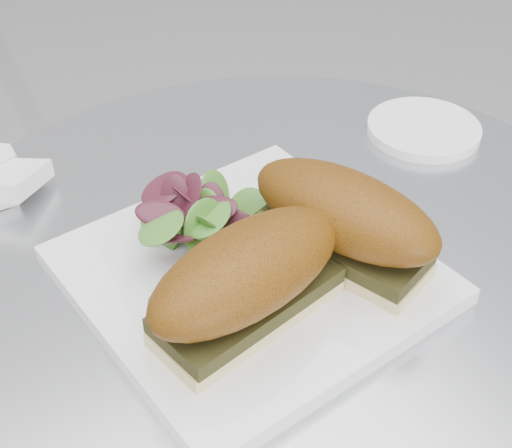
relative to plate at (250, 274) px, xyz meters
The scene contains 6 objects.
table 0.26m from the plate, ahead, with size 0.70×0.70×0.73m.
plate is the anchor object (origin of this frame).
sandwich_left 0.08m from the plate, 120.61° to the right, with size 0.19×0.12×0.08m.
sandwich_right 0.09m from the plate, 19.71° to the right, with size 0.14×0.19×0.08m.
salad 0.08m from the plate, 104.41° to the left, with size 0.11×0.11×0.05m, color #509A32, non-canonical shape.
saucer 0.31m from the plate, 21.14° to the left, with size 0.13×0.13×0.01m, color white.
Camera 1 is at (-0.26, -0.39, 1.16)m, focal length 50.00 mm.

